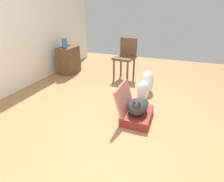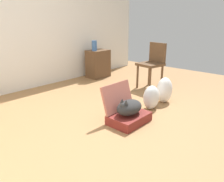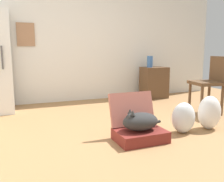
{
  "view_description": "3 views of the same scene",
  "coord_description": "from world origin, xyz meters",
  "views": [
    {
      "loc": [
        -2.1,
        -0.7,
        1.49
      ],
      "look_at": [
        0.33,
        0.22,
        0.28
      ],
      "focal_mm": 28.1,
      "sensor_mm": 36.0,
      "label": 1
    },
    {
      "loc": [
        -2.1,
        -1.95,
        1.36
      ],
      "look_at": [
        0.31,
        0.24,
        0.29
      ],
      "focal_mm": 35.16,
      "sensor_mm": 36.0,
      "label": 2
    },
    {
      "loc": [
        -1.18,
        -2.58,
        1.0
      ],
      "look_at": [
        -0.01,
        0.31,
        0.49
      ],
      "focal_mm": 39.05,
      "sensor_mm": 36.0,
      "label": 3
    }
  ],
  "objects": [
    {
      "name": "ground_plane",
      "position": [
        0.0,
        0.0,
        0.0
      ],
      "size": [
        7.68,
        7.68,
        0.0
      ],
      "primitive_type": "plane",
      "color": "#9E7247",
      "rests_on": "ground"
    },
    {
      "name": "wall_back",
      "position": [
        -0.0,
        2.26,
        1.3
      ],
      "size": [
        6.4,
        0.15,
        2.6
      ],
      "color": "silver",
      "rests_on": "ground"
    },
    {
      "name": "suitcase_base",
      "position": [
        0.09,
        -0.28,
        0.06
      ],
      "size": [
        0.55,
        0.4,
        0.13
      ],
      "primitive_type": "cube",
      "color": "maroon",
      "rests_on": "ground"
    },
    {
      "name": "suitcase_lid",
      "position": [
        0.09,
        -0.06,
        0.32
      ],
      "size": [
        0.55,
        0.15,
        0.39
      ],
      "primitive_type": "cube",
      "rotation": [
        1.27,
        0.0,
        0.0
      ],
      "color": "#B26356",
      "rests_on": "suitcase_base"
    },
    {
      "name": "cat",
      "position": [
        0.08,
        -0.28,
        0.23
      ],
      "size": [
        0.49,
        0.28,
        0.25
      ],
      "color": "#2D2D2D",
      "rests_on": "suitcase_base"
    },
    {
      "name": "plastic_bag_white",
      "position": [
        0.72,
        -0.23,
        0.19
      ],
      "size": [
        0.31,
        0.22,
        0.38
      ],
      "primitive_type": "ellipsoid",
      "color": "silver",
      "rests_on": "ground"
    },
    {
      "name": "plastic_bag_clear",
      "position": [
        1.12,
        -0.23,
        0.22
      ],
      "size": [
        0.31,
        0.25,
        0.43
      ],
      "primitive_type": "ellipsoid",
      "color": "white",
      "rests_on": "ground"
    },
    {
      "name": "side_table",
      "position": [
        1.57,
        1.85,
        0.33
      ],
      "size": [
        0.53,
        0.37,
        0.66
      ],
      "primitive_type": "cube",
      "color": "brown",
      "rests_on": "ground"
    },
    {
      "name": "vase_tall",
      "position": [
        1.44,
        1.82,
        0.78
      ],
      "size": [
        0.12,
        0.12,
        0.23
      ],
      "primitive_type": "cylinder",
      "color": "#38609E",
      "rests_on": "side_table"
    },
    {
      "name": "chair",
      "position": [
        1.71,
        0.4,
        0.52
      ],
      "size": [
        0.51,
        0.49,
        0.91
      ],
      "rotation": [
        0.0,
        0.0,
        -1.73
      ],
      "color": "brown",
      "rests_on": "ground"
    }
  ]
}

